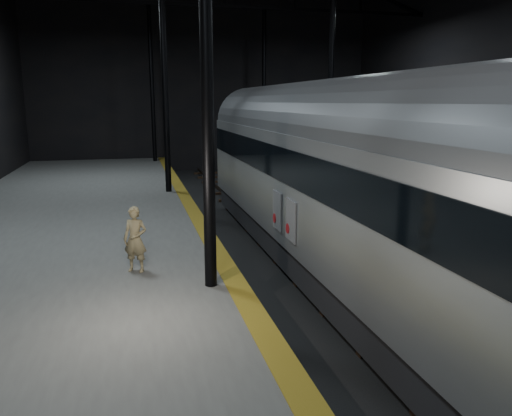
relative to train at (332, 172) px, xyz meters
name	(u,v)px	position (x,y,z in m)	size (l,w,h in m)	color
ground	(310,260)	(0.00, 1.52, -3.02)	(44.00, 44.00, 0.00)	black
platform_left	(58,264)	(-7.50, 1.52, -2.52)	(9.00, 43.80, 1.00)	#525250
platform_right	(512,230)	(7.50, 1.52, -2.52)	(9.00, 43.80, 1.00)	#525250
tactile_strip	(208,236)	(-3.25, 1.52, -2.02)	(0.50, 43.80, 0.01)	olive
track	(310,258)	(0.00, 1.52, -2.96)	(2.40, 43.00, 0.24)	#3F3328
train	(332,172)	(0.00, 0.00, 0.00)	(3.04, 20.28, 5.42)	#999CA0
woman	(135,239)	(-5.36, -1.14, -1.24)	(0.57, 0.37, 1.56)	#99875E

